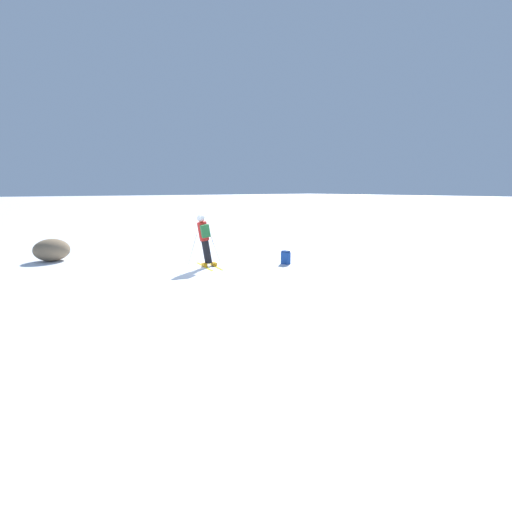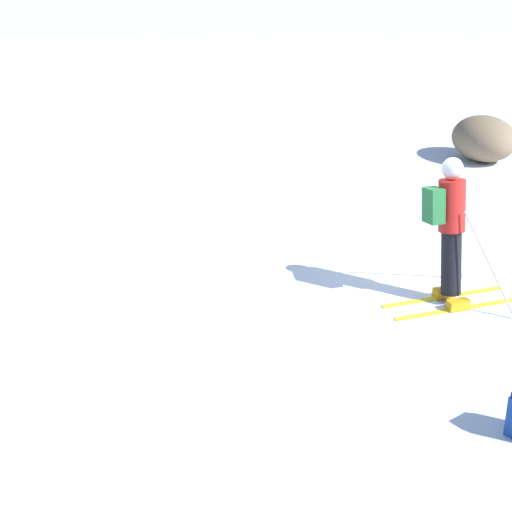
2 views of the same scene
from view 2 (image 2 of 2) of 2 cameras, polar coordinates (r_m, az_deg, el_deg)
The scene contains 3 objects.
ground_plane at distance 12.06m, azimuth 9.82°, elevation -1.25°, with size 300.00×300.00×0.00m, color white.
skier at distance 11.08m, azimuth 12.80°, elevation 2.19°, with size 1.27×1.84×1.92m.
exposed_boulder_0 at distance 17.14m, azimuth 14.95°, elevation 7.58°, with size 1.33×1.13×0.86m, color #7A664C.
Camera 2 is at (-8.36, 7.01, 5.13)m, focal length 60.00 mm.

